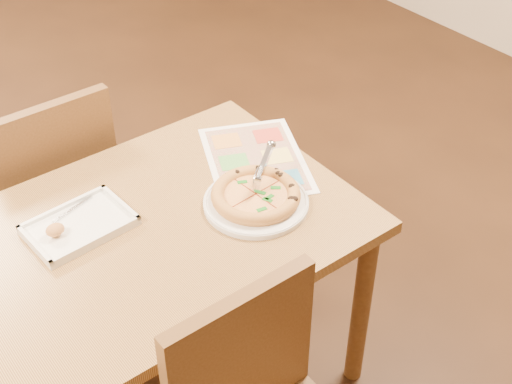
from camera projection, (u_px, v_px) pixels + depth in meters
room at (104, 31)px, 1.63m from camera, size 7.00×7.00×7.00m
dining_table at (136, 257)px, 2.07m from camera, size 1.30×0.85×0.72m
chair_far at (52, 177)px, 2.49m from camera, size 0.42×0.42×0.47m
plate at (256, 203)px, 2.12m from camera, size 0.42×0.42×0.02m
pizza at (256, 195)px, 2.11m from camera, size 0.27×0.27×0.04m
pizza_cutter at (262, 168)px, 2.12m from camera, size 0.14×0.10×0.10m
appetizer_tray at (78, 227)px, 2.03m from camera, size 0.30×0.22×0.06m
menu at (256, 159)px, 2.30m from camera, size 0.45×0.52×0.00m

